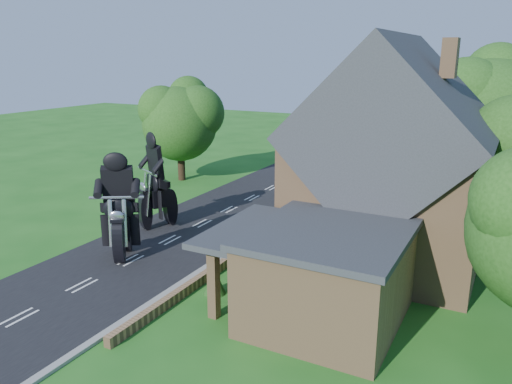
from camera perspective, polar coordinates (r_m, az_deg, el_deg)
The scene contains 17 objects.
ground at distance 24.36m, azimuth -14.11°, elevation -7.59°, with size 120.00×120.00×0.00m, color #1D5A19.
road at distance 24.36m, azimuth -14.11°, elevation -7.57°, with size 7.00×80.00×0.02m, color black.
kerb at distance 22.22m, azimuth -6.97°, elevation -9.35°, with size 0.30×80.00×0.12m, color gray.
garden_wall at distance 25.81m, azimuth 0.56°, elevation -5.31°, with size 0.30×22.00×0.40m, color #9C754F.
house at distance 23.52m, azimuth 15.28°, elevation 2.62°, with size 9.54×8.64×10.24m.
annex at distance 18.23m, azimuth 7.87°, elevation -9.22°, with size 7.05×5.94×3.44m.
tree_behind_house at distance 32.77m, azimuth 25.96°, elevation 8.44°, with size 7.81×7.20×10.08m.
tree_behind_left at distance 34.54m, azimuth 15.87°, elevation 8.84°, with size 6.94×6.40×9.16m.
tree_far_road at distance 38.06m, azimuth -8.18°, elevation 8.46°, with size 6.08×5.60×7.84m.
shrub_a at distance 20.42m, azimuth -4.76°, elevation -10.09°, with size 0.90×0.90×1.10m, color #173E13.
shrub_b at distance 22.37m, azimuth -1.30°, elevation -7.68°, with size 0.90×0.90×1.10m, color #173E13.
shrub_c at distance 24.43m, azimuth 1.57°, elevation -5.65°, with size 0.90×0.90×1.10m, color #173E13.
shrub_d at distance 28.75m, azimuth 6.00°, elevation -2.47°, with size 0.90×0.90×1.10m, color #173E13.
shrub_e at distance 30.98m, azimuth 7.74°, elevation -1.21°, with size 0.90×0.90×1.10m, color #173E13.
shrub_f at distance 33.26m, azimuth 9.24°, elevation -0.12°, with size 0.90×0.90×1.10m, color #173E13.
motorcycle_lead at distance 24.50m, azimuth -15.03°, elevation -5.59°, with size 0.42×1.65×1.53m, color black, non-canonical shape.
motorcycle_follow at distance 28.32m, azimuth -11.12°, elevation -2.41°, with size 0.44×1.73×1.61m, color black, non-canonical shape.
Camera 1 is at (15.37, -16.46, 9.30)m, focal length 35.00 mm.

